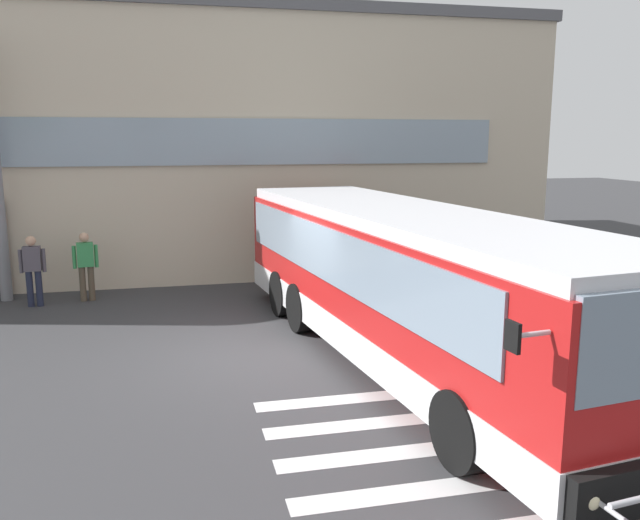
# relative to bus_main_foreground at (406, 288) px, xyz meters

# --- Properties ---
(ground_plane) EXTENTS (80.00, 90.00, 0.02)m
(ground_plane) POSITION_rel_bus_main_foreground_xyz_m (-2.66, 0.95, -1.34)
(ground_plane) COLOR #353538
(ground_plane) RESTS_ON ground
(bay_paint_stripes) EXTENTS (4.40, 3.96, 0.01)m
(bay_paint_stripes) POSITION_rel_bus_main_foreground_xyz_m (-0.66, -3.25, -1.33)
(bay_paint_stripes) COLOR silver
(bay_paint_stripes) RESTS_ON ground
(terminal_building) EXTENTS (21.15, 13.80, 7.46)m
(terminal_building) POSITION_rel_bus_main_foreground_xyz_m (-3.34, 12.54, 2.39)
(terminal_building) COLOR beige
(terminal_building) RESTS_ON ground
(bus_main_foreground) EXTENTS (3.92, 11.73, 2.70)m
(bus_main_foreground) POSITION_rel_bus_main_foreground_xyz_m (0.00, 0.00, 0.00)
(bus_main_foreground) COLOR red
(bus_main_foreground) RESTS_ON ground
(passenger_near_column) EXTENTS (0.59, 0.24, 1.68)m
(passenger_near_column) POSITION_rel_bus_main_foreground_xyz_m (-7.12, 5.56, -0.40)
(passenger_near_column) COLOR #1E2338
(passenger_near_column) RESTS_ON ground
(passenger_by_doorway) EXTENTS (0.59, 0.27, 1.68)m
(passenger_by_doorway) POSITION_rel_bus_main_foreground_xyz_m (-5.98, 5.84, -0.40)
(passenger_by_doorway) COLOR #4C4233
(passenger_by_doorway) RESTS_ON ground
(safety_bollard_yellow) EXTENTS (0.18, 0.18, 0.90)m
(safety_bollard_yellow) POSITION_rel_bus_main_foreground_xyz_m (-1.00, 4.55, -0.88)
(safety_bollard_yellow) COLOR yellow
(safety_bollard_yellow) RESTS_ON ground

